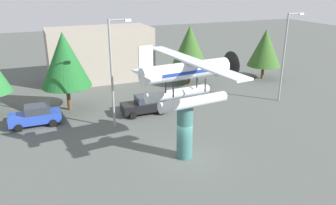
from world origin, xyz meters
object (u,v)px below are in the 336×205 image
(floatplane_monument, at_px, (187,78))
(streetlight_primary, at_px, (114,68))
(tree_center_back, at_px, (190,49))
(display_pedestal, at_px, (185,130))
(streetlight_secondary, at_px, (286,52))
(storefront_building, at_px, (100,54))
(tree_east, at_px, (65,60))
(car_mid_black, at_px, (145,105))
(tree_far_east, at_px, (265,48))
(car_near_blue, at_px, (36,116))

(floatplane_monument, height_order, streetlight_primary, streetlight_primary)
(tree_center_back, bearing_deg, display_pedestal, -116.77)
(streetlight_secondary, bearing_deg, storefront_building, 135.73)
(display_pedestal, bearing_deg, tree_east, 116.40)
(display_pedestal, xyz_separation_m, streetlight_primary, (-3.09, 6.85, 3.08))
(display_pedestal, xyz_separation_m, streetlight_secondary, (14.19, 7.03, 3.01))
(storefront_building, bearing_deg, floatplane_monument, -86.62)
(tree_east, bearing_deg, car_mid_black, -30.36)
(display_pedestal, distance_m, storefront_building, 22.06)
(storefront_building, distance_m, tree_far_east, 20.26)
(storefront_building, bearing_deg, tree_east, -118.29)
(tree_center_back, bearing_deg, floatplane_monument, -116.42)
(floatplane_monument, bearing_deg, display_pedestal, 180.00)
(car_near_blue, xyz_separation_m, car_mid_black, (9.43, -0.97, 0.00))
(floatplane_monument, relative_size, tree_far_east, 1.70)
(floatplane_monument, distance_m, storefront_building, 22.17)
(floatplane_monument, height_order, car_mid_black, floatplane_monument)
(storefront_building, xyz_separation_m, tree_far_east, (18.85, -7.39, 0.70))
(tree_east, xyz_separation_m, tree_far_east, (23.92, 2.03, -0.97))
(streetlight_secondary, bearing_deg, floatplane_monument, -153.47)
(display_pedestal, xyz_separation_m, tree_center_back, (8.00, 15.86, 2.23))
(display_pedestal, height_order, storefront_building, storefront_building)
(display_pedestal, relative_size, car_mid_black, 0.97)
(tree_east, height_order, tree_center_back, tree_east)
(tree_east, bearing_deg, car_near_blue, -138.34)
(display_pedestal, height_order, streetlight_primary, streetlight_primary)
(storefront_building, bearing_deg, display_pedestal, -86.96)
(streetlight_secondary, distance_m, tree_far_east, 8.42)
(display_pedestal, distance_m, floatplane_monument, 3.71)
(floatplane_monument, xyz_separation_m, car_mid_black, (-0.02, 8.84, -4.86))
(car_mid_black, distance_m, streetlight_primary, 5.67)
(streetlight_secondary, bearing_deg, display_pedestal, -153.64)
(streetlight_secondary, relative_size, storefront_building, 0.72)
(car_mid_black, bearing_deg, storefront_building, -84.47)
(car_near_blue, relative_size, car_mid_black, 1.00)
(tree_east, bearing_deg, storefront_building, 61.71)
(tree_center_back, bearing_deg, car_mid_black, -138.44)
(car_near_blue, bearing_deg, display_pedestal, 133.50)
(streetlight_secondary, height_order, storefront_building, streetlight_secondary)
(floatplane_monument, bearing_deg, streetlight_primary, 109.29)
(streetlight_primary, height_order, tree_center_back, streetlight_primary)
(car_mid_black, height_order, tree_center_back, tree_center_back)
(streetlight_primary, relative_size, tree_far_east, 1.45)
(car_mid_black, distance_m, tree_center_back, 11.08)
(car_near_blue, bearing_deg, streetlight_primary, 154.47)
(streetlight_secondary, bearing_deg, streetlight_primary, -179.40)
(tree_far_east, bearing_deg, tree_center_back, 172.66)
(streetlight_secondary, distance_m, tree_center_back, 10.81)
(car_mid_black, xyz_separation_m, tree_far_east, (17.57, 5.75, 3.01))
(floatplane_monument, xyz_separation_m, tree_far_east, (17.55, 14.60, -1.86))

